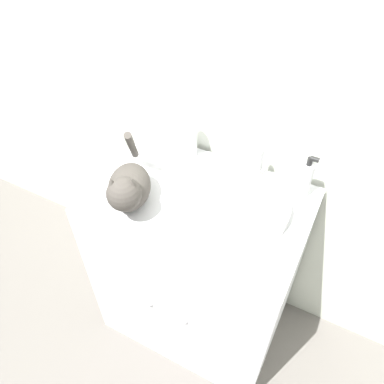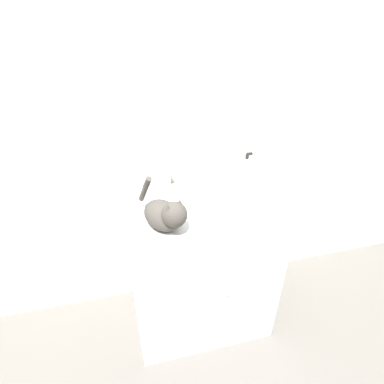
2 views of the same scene
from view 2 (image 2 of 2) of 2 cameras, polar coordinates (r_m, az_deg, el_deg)
name	(u,v)px [view 2 (image 2 of 2)]	position (r m, az deg, el deg)	size (l,w,h in m)	color
ground_plane	(211,350)	(2.11, 3.57, -27.86)	(8.00, 8.00, 0.00)	slate
wall_back	(187,124)	(1.72, -0.93, 12.78)	(6.00, 0.05, 2.50)	silver
vanity_cabinet	(200,266)	(1.90, 1.54, -13.98)	(0.82, 0.57, 0.90)	silver
sink_basin	(227,197)	(1.65, 6.70, -0.86)	(0.36, 0.36, 0.05)	white
faucet	(217,174)	(1.78, 4.73, 3.42)	(0.20, 0.09, 0.15)	silver
cat	(165,214)	(1.41, -5.11, -4.23)	(0.24, 0.35, 0.23)	#47423D
soap_bottle	(246,169)	(1.83, 10.21, 4.30)	(0.05, 0.05, 0.19)	silver
spray_bottle	(165,174)	(1.71, -5.21, 3.35)	(0.06, 0.06, 0.20)	silver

